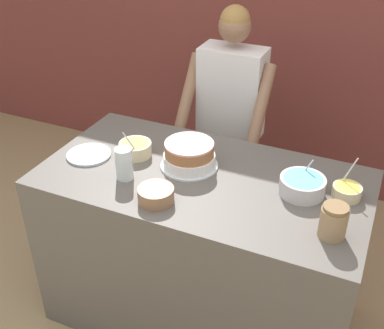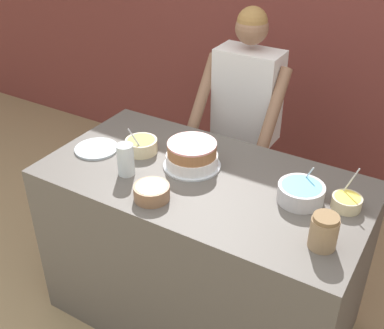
# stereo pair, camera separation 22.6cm
# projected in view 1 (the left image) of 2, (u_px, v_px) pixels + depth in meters

# --- Properties ---
(wall_back) EXTENTS (10.00, 0.05, 2.60)m
(wall_back) POSITION_uv_depth(u_px,v_px,m) (293.00, 20.00, 3.39)
(wall_back) COLOR brown
(wall_back) RESTS_ON ground_plane
(counter) EXTENTS (1.59, 0.83, 0.95)m
(counter) POSITION_uv_depth(u_px,v_px,m) (202.00, 250.00, 2.58)
(counter) COLOR #5B5651
(counter) RESTS_ON ground_plane
(person_baker) EXTENTS (0.53, 0.45, 1.57)m
(person_baker) POSITION_uv_depth(u_px,v_px,m) (230.00, 109.00, 2.99)
(person_baker) COLOR #2D2D38
(person_baker) RESTS_ON ground_plane
(cake) EXTENTS (0.29, 0.29, 0.13)m
(cake) POSITION_uv_depth(u_px,v_px,m) (189.00, 155.00, 2.37)
(cake) COLOR silver
(cake) RESTS_ON counter
(frosting_bowl_blue) EXTENTS (0.21, 0.21, 0.14)m
(frosting_bowl_blue) POSITION_uv_depth(u_px,v_px,m) (302.00, 185.00, 2.18)
(frosting_bowl_blue) COLOR silver
(frosting_bowl_blue) RESTS_ON counter
(frosting_bowl_white) EXTENTS (0.16, 0.16, 0.07)m
(frosting_bowl_white) POSITION_uv_depth(u_px,v_px,m) (156.00, 194.00, 2.13)
(frosting_bowl_white) COLOR #936B4C
(frosting_bowl_white) RESTS_ON counter
(frosting_bowl_olive) EXTENTS (0.17, 0.17, 0.16)m
(frosting_bowl_olive) POSITION_uv_depth(u_px,v_px,m) (135.00, 148.00, 2.48)
(frosting_bowl_olive) COLOR beige
(frosting_bowl_olive) RESTS_ON counter
(frosting_bowl_yellow) EXTENTS (0.13, 0.13, 0.18)m
(frosting_bowl_yellow) POSITION_uv_depth(u_px,v_px,m) (347.00, 191.00, 2.16)
(frosting_bowl_yellow) COLOR beige
(frosting_bowl_yellow) RESTS_ON counter
(drinking_glass) EXTENTS (0.08, 0.08, 0.16)m
(drinking_glass) POSITION_uv_depth(u_px,v_px,m) (124.00, 164.00, 2.27)
(drinking_glass) COLOR silver
(drinking_glass) RESTS_ON counter
(ceramic_plate) EXTENTS (0.23, 0.23, 0.01)m
(ceramic_plate) POSITION_uv_depth(u_px,v_px,m) (89.00, 155.00, 2.49)
(ceramic_plate) COLOR silver
(ceramic_plate) RESTS_ON counter
(stoneware_jar) EXTENTS (0.11, 0.11, 0.15)m
(stoneware_jar) POSITION_uv_depth(u_px,v_px,m) (333.00, 221.00, 1.91)
(stoneware_jar) COLOR #9E7F5B
(stoneware_jar) RESTS_ON counter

